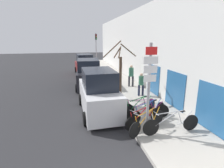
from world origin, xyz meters
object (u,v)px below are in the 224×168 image
parked_car_0 (99,94)px  parked_car_1 (89,75)px  bicycle_5 (140,107)px  pedestrian_far (131,74)px  traffic_light (96,47)px  bicycle_2 (143,117)px  street_tree (120,73)px  pedestrian_near (141,83)px  bicycle_3 (148,112)px  bicycle_0 (171,124)px  parked_car_2 (85,65)px  bicycle_4 (145,109)px  bicycle_1 (148,122)px  signpost (149,86)px

parked_car_0 → parked_car_1: parked_car_0 is taller
bicycle_5 → pedestrian_far: (1.37, 5.42, 0.63)m
parked_car_0 → traffic_light: bearing=81.2°
bicycle_2 → pedestrian_far: bearing=-39.9°
bicycle_5 → street_tree: size_ratio=0.59×
parked_car_0 → street_tree: bearing=40.2°
pedestrian_near → bicycle_3: bearing=-97.9°
street_tree → parked_car_1: bearing=112.3°
parked_car_1 → pedestrian_near: 4.81m
pedestrian_far → street_tree: 3.46m
pedestrian_near → bicycle_0: bearing=-88.9°
bicycle_0 → street_tree: (-0.98, 4.51, 1.33)m
bicycle_2 → parked_car_2: bearing=-18.7°
bicycle_5 → pedestrian_near: (1.25, 2.95, 0.51)m
bicycle_4 → street_tree: street_tree is taller
bicycle_0 → traffic_light: 15.65m
pedestrian_near → parked_car_1: bearing=140.9°
bicycle_2 → bicycle_5: size_ratio=0.93×
traffic_light → bicycle_4: bearing=-87.8°
street_tree → bicycle_5: bearing=-81.8°
bicycle_2 → parked_car_0: parked_car_0 is taller
bicycle_2 → parked_car_1: (-1.76, 7.58, 0.56)m
bicycle_4 → traffic_light: (-0.54, 13.72, 2.49)m
parked_car_0 → parked_car_1: size_ratio=0.93×
parked_car_0 → parked_car_2: bearing=88.3°
pedestrian_near → street_tree: street_tree is taller
bicycle_4 → parked_car_1: (-2.15, 6.80, 0.53)m
bicycle_1 → pedestrian_near: size_ratio=1.31×
parked_car_0 → pedestrian_far: size_ratio=2.53×
signpost → parked_car_2: 14.06m
bicycle_4 → traffic_light: size_ratio=0.51×
bicycle_0 → traffic_light: bearing=2.7°
signpost → bicycle_3: 2.05m
bicycle_4 → bicycle_5: 0.34m
parked_car_1 → traffic_light: 7.37m
parked_car_2 → bicycle_4: bearing=-84.4°
bicycle_2 → parked_car_0: size_ratio=0.46×
bicycle_0 → parked_car_2: (-2.55, 14.17, 0.47)m
parked_car_2 → traffic_light: size_ratio=1.01×
street_tree → bicycle_0: bearing=-77.8°
bicycle_5 → parked_car_2: 12.33m
bicycle_2 → traffic_light: bearing=-25.4°
bicycle_1 → traffic_light: traffic_light is taller
bicycle_0 → street_tree: 4.80m
bicycle_4 → traffic_light: traffic_light is taller
bicycle_1 → bicycle_2: bicycle_1 is taller
bicycle_0 → bicycle_3: bearing=16.2°
signpost → bicycle_1: bearing=52.5°
street_tree → bicycle_2: bearing=-88.0°
bicycle_2 → parked_car_0: (-1.71, 2.17, 0.57)m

